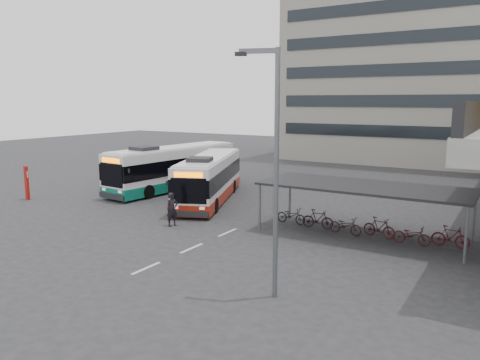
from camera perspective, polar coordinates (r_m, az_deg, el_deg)
The scene contains 11 objects.
ground at distance 25.28m, azimuth -6.34°, elevation -5.58°, with size 120.00×120.00×0.00m, color #28282B.
bike_shelter at distance 23.77m, azimuth 14.68°, elevation -3.24°, with size 10.00×4.00×2.54m.
office_block at distance 56.31m, azimuth 22.76°, elevation 14.91°, with size 30.00×15.00×25.00m, color gray.
road_markings at distance 21.54m, azimuth -5.92°, elevation -8.27°, with size 0.15×7.60×0.01m.
bus_main at distance 31.27m, azimuth -3.71°, elevation 0.20°, with size 6.35×10.96×3.22m.
bus_teal at distance 35.65m, azimuth -8.08°, elevation 1.47°, with size 3.52×11.86×3.46m.
pedestrian at distance 25.18m, azimuth -8.27°, elevation -3.57°, with size 0.66×0.43×1.81m, color black.
lamp_post at distance 15.26m, azimuth 4.06°, elevation 2.47°, with size 1.41×0.61×8.27m.
sign_totem_south at distance 34.67m, azimuth -24.57°, elevation -0.25°, with size 0.49×0.26×2.29m.
sign_totem_mid at distance 36.73m, azimuth -16.07°, elevation 0.98°, with size 0.54×0.33×2.56m.
sign_totem_north at distance 40.24m, azimuth -14.10°, elevation 1.65°, with size 0.51×0.19×2.37m.
Camera 1 is at (14.97, -19.28, 6.61)m, focal length 35.00 mm.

